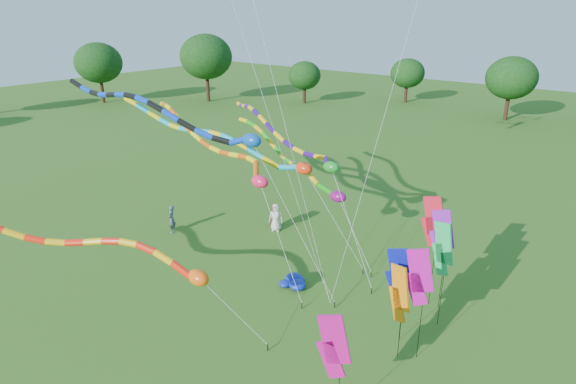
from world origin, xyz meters
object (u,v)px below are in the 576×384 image
Objects in this scene: person_a at (276,217)px; person_c at (275,216)px; blue_nylon_heap at (291,281)px; tube_kite_orange at (217,146)px; person_b at (172,219)px; tube_kite_red at (99,248)px.

person_c is at bearing 105.63° from person_a.
person_c is at bearing 136.17° from blue_nylon_heap.
tube_kite_orange is 8.56× the size of person_b.
blue_nylon_heap is 9.64m from person_b.
tube_kite_red is 10.98× the size of blue_nylon_heap.
person_a is 0.39m from person_c.
tube_kite_red is 0.88× the size of tube_kite_orange.
person_b is at bearing 99.85° from tube_kite_red.
blue_nylon_heap is 0.73× the size of person_c.
person_a reaches higher than blue_nylon_heap.
tube_kite_orange is 8.40× the size of person_a.
blue_nylon_heap is 0.69× the size of person_b.
person_c is (1.23, 3.52, -5.12)m from tube_kite_orange.
blue_nylon_heap is 6.48m from person_a.
tube_kite_red is 7.56× the size of person_b.
person_a is 1.02× the size of person_b.
person_b is (-5.18, 7.75, -2.85)m from tube_kite_red.
person_b is 1.06× the size of person_c.
tube_kite_orange reaches higher than tube_kite_red.
tube_kite_red is at bearing -120.73° from blue_nylon_heap.
tube_kite_orange is (-1.73, 8.64, 2.21)m from tube_kite_red.
tube_kite_red is 7.98× the size of person_c.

